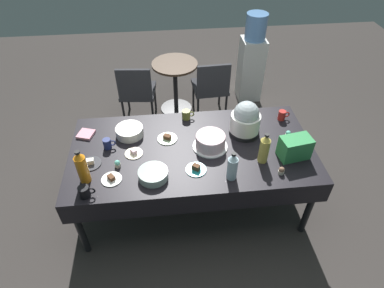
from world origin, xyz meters
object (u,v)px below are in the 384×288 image
object	(u,v)px
dessert_plate_charcoal	(91,163)
water_cooler	(252,60)
ceramic_snack_bowl	(130,131)
coffee_mug_navy	(108,144)
potluck_table	(192,153)
dessert_plate_white	(112,179)
soda_bottle_water	(232,167)
maroon_chair_left	(137,90)
round_cafe_table	(175,78)
soda_carton	(295,148)
frosted_layer_cake	(210,142)
soda_bottle_orange_juice	(82,167)
cupcake_cocoa	(281,171)
coffee_mug_red	(282,115)
slow_cooker	(246,120)
maroon_chair_right	(211,86)
coffee_mug_black	(85,192)
soda_bottle_ginger_ale	(264,149)
dessert_plate_teal	(196,169)
cupcake_lemon	(117,164)
glass_salad_bowl	(153,174)
coffee_mug_olive	(186,115)
dessert_plate_cream	(134,153)
cupcake_mint	(288,134)
dessert_plate_sage	(167,138)

from	to	relation	value
dessert_plate_charcoal	water_cooler	xyz separation A→B (m)	(1.93, 2.00, -0.17)
ceramic_snack_bowl	coffee_mug_navy	world-z (taller)	coffee_mug_navy
potluck_table	dessert_plate_white	size ratio (longest dim) A/B	12.98
soda_bottle_water	maroon_chair_left	size ratio (longest dim) A/B	0.32
round_cafe_table	coffee_mug_navy	bearing A→B (deg)	-113.82
dessert_plate_white	soda_carton	world-z (taller)	soda_carton
frosted_layer_cake	soda_bottle_orange_juice	bearing A→B (deg)	-164.73
cupcake_cocoa	coffee_mug_red	world-z (taller)	coffee_mug_red
slow_cooker	dessert_plate_white	size ratio (longest dim) A/B	2.04
maroon_chair_right	coffee_mug_red	bearing A→B (deg)	-64.43
water_cooler	frosted_layer_cake	bearing A→B (deg)	-114.68
slow_cooker	soda_carton	bearing A→B (deg)	-45.06
coffee_mug_black	soda_bottle_ginger_ale	bearing A→B (deg)	9.32
coffee_mug_navy	maroon_chair_left	distance (m)	1.42
slow_cooker	dessert_plate_teal	bearing A→B (deg)	-139.34
soda_bottle_water	cupcake_lemon	bearing A→B (deg)	166.58
glass_salad_bowl	maroon_chair_right	bearing A→B (deg)	66.90
ceramic_snack_bowl	soda_bottle_orange_juice	distance (m)	0.65
coffee_mug_olive	water_cooler	distance (m)	1.80
potluck_table	maroon_chair_left	world-z (taller)	maroon_chair_left
coffee_mug_black	potluck_table	bearing A→B (deg)	27.71
glass_salad_bowl	soda_bottle_water	bearing A→B (deg)	-5.94
dessert_plate_teal	water_cooler	bearing A→B (deg)	64.52
cupcake_cocoa	coffee_mug_red	bearing A→B (deg)	72.04
coffee_mug_olive	water_cooler	bearing A→B (deg)	54.08
dessert_plate_cream	frosted_layer_cake	bearing A→B (deg)	1.16
dessert_plate_charcoal	cupcake_lemon	world-z (taller)	cupcake_lemon
glass_salad_bowl	maroon_chair_right	xyz separation A→B (m)	(0.76, 1.78, -0.29)
soda_bottle_ginger_ale	coffee_mug_black	xyz separation A→B (m)	(-1.47, -0.24, -0.09)
dessert_plate_charcoal	frosted_layer_cake	bearing A→B (deg)	5.61
dessert_plate_white	coffee_mug_red	distance (m)	1.76
dessert_plate_white	cupcake_cocoa	bearing A→B (deg)	-3.16
dessert_plate_white	frosted_layer_cake	bearing A→B (deg)	19.53
cupcake_mint	soda_bottle_ginger_ale	size ratio (longest dim) A/B	0.23
dessert_plate_charcoal	cupcake_lemon	bearing A→B (deg)	-13.39
slow_cooker	dessert_plate_sage	world-z (taller)	slow_cooker
soda_bottle_ginger_ale	coffee_mug_navy	bearing A→B (deg)	167.16
dessert_plate_teal	coffee_mug_navy	size ratio (longest dim) A/B	1.56
potluck_table	dessert_plate_cream	size ratio (longest dim) A/B	13.68
potluck_table	soda_bottle_ginger_ale	xyz separation A→B (m)	(0.59, -0.22, 0.20)
dessert_plate_teal	cupcake_mint	distance (m)	0.97
frosted_layer_cake	dessert_plate_cream	xyz separation A→B (m)	(-0.69, -0.01, -0.05)
cupcake_mint	dessert_plate_white	bearing A→B (deg)	-166.87
coffee_mug_olive	maroon_chair_right	bearing A→B (deg)	67.72
dessert_plate_teal	soda_carton	bearing A→B (deg)	5.21
dessert_plate_cream	soda_carton	distance (m)	1.41
dessert_plate_white	coffee_mug_black	bearing A→B (deg)	-140.62
glass_salad_bowl	coffee_mug_olive	bearing A→B (deg)	65.83
cupcake_cocoa	coffee_mug_red	size ratio (longest dim) A/B	0.58
soda_carton	maroon_chair_left	world-z (taller)	soda_carton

